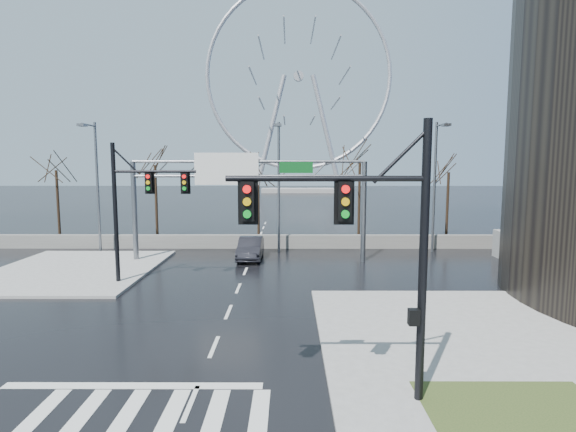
{
  "coord_description": "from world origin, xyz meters",
  "views": [
    {
      "loc": [
        2.82,
        -16.11,
        6.77
      ],
      "look_at": [
        2.74,
        8.15,
        4.0
      ],
      "focal_mm": 28.0,
      "sensor_mm": 36.0,
      "label": 1
    }
  ],
  "objects_px": {
    "signal_mast_far": "(135,200)",
    "sign_gantry": "(243,188)",
    "signal_mast_near": "(375,235)",
    "ferris_wheel": "(298,84)",
    "car": "(250,248)"
  },
  "relations": [
    {
      "from": "signal_mast_far",
      "to": "ferris_wheel",
      "type": "relative_size",
      "value": 0.16
    },
    {
      "from": "signal_mast_far",
      "to": "sign_gantry",
      "type": "distance_m",
      "value": 8.14
    },
    {
      "from": "sign_gantry",
      "to": "ferris_wheel",
      "type": "distance_m",
      "value": 82.91
    },
    {
      "from": "signal_mast_far",
      "to": "ferris_wheel",
      "type": "bearing_deg",
      "value": 82.8
    },
    {
      "from": "sign_gantry",
      "to": "ferris_wheel",
      "type": "height_order",
      "value": "ferris_wheel"
    },
    {
      "from": "signal_mast_near",
      "to": "car",
      "type": "height_order",
      "value": "signal_mast_near"
    },
    {
      "from": "ferris_wheel",
      "to": "car",
      "type": "height_order",
      "value": "ferris_wheel"
    },
    {
      "from": "signal_mast_near",
      "to": "sign_gantry",
      "type": "height_order",
      "value": "signal_mast_near"
    },
    {
      "from": "signal_mast_far",
      "to": "sign_gantry",
      "type": "relative_size",
      "value": 0.49
    },
    {
      "from": "signal_mast_near",
      "to": "ferris_wheel",
      "type": "relative_size",
      "value": 0.16
    },
    {
      "from": "sign_gantry",
      "to": "car",
      "type": "height_order",
      "value": "sign_gantry"
    },
    {
      "from": "sign_gantry",
      "to": "signal_mast_near",
      "type": "bearing_deg",
      "value": -73.81
    },
    {
      "from": "ferris_wheel",
      "to": "sign_gantry",
      "type": "bearing_deg",
      "value": -93.84
    },
    {
      "from": "signal_mast_far",
      "to": "ferris_wheel",
      "type": "xyz_separation_m",
      "value": [
        10.87,
        86.04,
        21.3
      ]
    },
    {
      "from": "ferris_wheel",
      "to": "signal_mast_far",
      "type": "bearing_deg",
      "value": -97.2
    }
  ]
}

